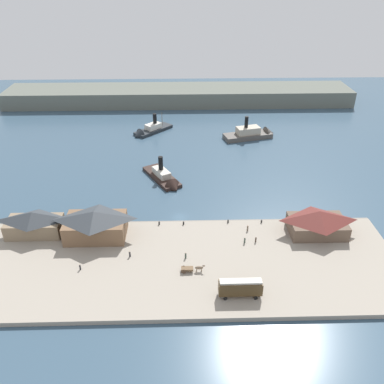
{
  "coord_description": "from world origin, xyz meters",
  "views": [
    {
      "loc": [
        1.01,
        -98.58,
        66.2
      ],
      "look_at": [
        4.1,
        11.39,
        2.0
      ],
      "focal_mm": 37.31,
      "sensor_mm": 36.0,
      "label": 1
    }
  ],
  "objects_px": {
    "ferry_shed_east_terminal": "(95,224)",
    "horse_cart": "(192,268)",
    "ferry_departing_north": "(253,134)",
    "ferry_shed_central_terminal": "(318,222)",
    "ferry_moored_east": "(149,130)",
    "mooring_post_east": "(228,221)",
    "street_tram": "(240,287)",
    "pedestrian_at_waters_edge": "(130,254)",
    "pedestrian_near_east_shed": "(248,228)",
    "ferry_shed_west_terminal": "(34,223)",
    "pedestrian_standing_center": "(186,256)",
    "pedestrian_walking_west": "(245,240)",
    "ferry_mid_harbor": "(166,179)",
    "pedestrian_near_cart": "(256,240)",
    "mooring_post_west": "(261,221)",
    "mooring_post_center_west": "(184,223)",
    "pedestrian_walking_east": "(80,267)",
    "mooring_post_center_east": "(159,223)"
  },
  "relations": [
    {
      "from": "ferry_shed_west_terminal",
      "to": "ferry_departing_north",
      "type": "distance_m",
      "value": 99.38
    },
    {
      "from": "ferry_shed_central_terminal",
      "to": "street_tram",
      "type": "distance_m",
      "value": 33.61
    },
    {
      "from": "mooring_post_center_west",
      "to": "ferry_moored_east",
      "type": "bearing_deg",
      "value": 101.39
    },
    {
      "from": "pedestrian_near_cart",
      "to": "pedestrian_walking_east",
      "type": "bearing_deg",
      "value": -167.66
    },
    {
      "from": "ferry_shed_central_terminal",
      "to": "ferry_moored_east",
      "type": "relative_size",
      "value": 0.84
    },
    {
      "from": "ferry_shed_central_terminal",
      "to": "pedestrian_near_east_shed",
      "type": "xyz_separation_m",
      "value": [
        -18.76,
        1.32,
        -2.71
      ]
    },
    {
      "from": "horse_cart",
      "to": "ferry_moored_east",
      "type": "bearing_deg",
      "value": 100.05
    },
    {
      "from": "ferry_shed_east_terminal",
      "to": "pedestrian_standing_center",
      "type": "bearing_deg",
      "value": -22.85
    },
    {
      "from": "ferry_shed_central_terminal",
      "to": "horse_cart",
      "type": "height_order",
      "value": "ferry_shed_central_terminal"
    },
    {
      "from": "mooring_post_west",
      "to": "street_tram",
      "type": "bearing_deg",
      "value": -109.35
    },
    {
      "from": "mooring_post_center_west",
      "to": "pedestrian_standing_center",
      "type": "bearing_deg",
      "value": -88.49
    },
    {
      "from": "ferry_departing_north",
      "to": "ferry_shed_central_terminal",
      "type": "bearing_deg",
      "value": -85.27
    },
    {
      "from": "pedestrian_walking_east",
      "to": "street_tram",
      "type": "bearing_deg",
      "value": -14.64
    },
    {
      "from": "pedestrian_walking_west",
      "to": "mooring_post_east",
      "type": "relative_size",
      "value": 1.96
    },
    {
      "from": "mooring_post_west",
      "to": "ferry_departing_north",
      "type": "relative_size",
      "value": 0.04
    },
    {
      "from": "pedestrian_near_cart",
      "to": "ferry_shed_east_terminal",
      "type": "bearing_deg",
      "value": 174.67
    },
    {
      "from": "ferry_shed_central_terminal",
      "to": "horse_cart",
      "type": "relative_size",
      "value": 2.65
    },
    {
      "from": "pedestrian_at_waters_edge",
      "to": "ferry_mid_harbor",
      "type": "height_order",
      "value": "ferry_mid_harbor"
    },
    {
      "from": "mooring_post_west",
      "to": "mooring_post_center_east",
      "type": "relative_size",
      "value": 1.0
    },
    {
      "from": "pedestrian_near_east_shed",
      "to": "pedestrian_walking_west",
      "type": "height_order",
      "value": "pedestrian_near_east_shed"
    },
    {
      "from": "pedestrian_near_cart",
      "to": "ferry_mid_harbor",
      "type": "distance_m",
      "value": 43.87
    },
    {
      "from": "mooring_post_east",
      "to": "ferry_shed_central_terminal",
      "type": "bearing_deg",
      "value": -12.94
    },
    {
      "from": "horse_cart",
      "to": "pedestrian_near_cart",
      "type": "xyz_separation_m",
      "value": [
        17.37,
        11.14,
        -0.18
      ]
    },
    {
      "from": "ferry_shed_east_terminal",
      "to": "ferry_departing_north",
      "type": "height_order",
      "value": "ferry_departing_north"
    },
    {
      "from": "ferry_mid_harbor",
      "to": "ferry_moored_east",
      "type": "bearing_deg",
      "value": 100.91
    },
    {
      "from": "ferry_shed_west_terminal",
      "to": "pedestrian_standing_center",
      "type": "height_order",
      "value": "ferry_shed_west_terminal"
    },
    {
      "from": "ferry_shed_west_terminal",
      "to": "street_tram",
      "type": "relative_size",
      "value": 1.55
    },
    {
      "from": "ferry_shed_central_terminal",
      "to": "mooring_post_center_east",
      "type": "xyz_separation_m",
      "value": [
        -43.37,
        4.98,
        -3.07
      ]
    },
    {
      "from": "pedestrian_walking_east",
      "to": "mooring_post_east",
      "type": "distance_m",
      "value": 42.44
    },
    {
      "from": "street_tram",
      "to": "ferry_mid_harbor",
      "type": "xyz_separation_m",
      "value": [
        -18.2,
        55.52,
        -2.66
      ]
    },
    {
      "from": "horse_cart",
      "to": "mooring_post_center_east",
      "type": "height_order",
      "value": "horse_cart"
    },
    {
      "from": "mooring_post_east",
      "to": "mooring_post_center_east",
      "type": "bearing_deg",
      "value": -178.64
    },
    {
      "from": "ferry_shed_west_terminal",
      "to": "ferry_moored_east",
      "type": "relative_size",
      "value": 0.81
    },
    {
      "from": "pedestrian_near_cart",
      "to": "mooring_post_west",
      "type": "distance_m",
      "value": 9.51
    },
    {
      "from": "ferry_shed_central_terminal",
      "to": "mooring_post_east",
      "type": "relative_size",
      "value": 17.04
    },
    {
      "from": "street_tram",
      "to": "pedestrian_at_waters_edge",
      "type": "relative_size",
      "value": 5.71
    },
    {
      "from": "pedestrian_at_waters_edge",
      "to": "pedestrian_walking_east",
      "type": "height_order",
      "value": "pedestrian_at_waters_edge"
    },
    {
      "from": "street_tram",
      "to": "pedestrian_walking_east",
      "type": "relative_size",
      "value": 6.11
    },
    {
      "from": "pedestrian_near_east_shed",
      "to": "ferry_departing_north",
      "type": "relative_size",
      "value": 0.08
    },
    {
      "from": "pedestrian_standing_center",
      "to": "pedestrian_near_east_shed",
      "type": "distance_m",
      "value": 20.68
    },
    {
      "from": "ferry_shed_east_terminal",
      "to": "horse_cart",
      "type": "xyz_separation_m",
      "value": [
        25.39,
        -15.12,
        -3.02
      ]
    },
    {
      "from": "ferry_shed_central_terminal",
      "to": "pedestrian_standing_center",
      "type": "xyz_separation_m",
      "value": [
        -36.08,
        -9.97,
        -2.73
      ]
    },
    {
      "from": "ferry_shed_central_terminal",
      "to": "mooring_post_east",
      "type": "distance_m",
      "value": 24.53
    },
    {
      "from": "pedestrian_near_east_shed",
      "to": "ferry_moored_east",
      "type": "distance_m",
      "value": 82.59
    },
    {
      "from": "pedestrian_near_cart",
      "to": "ferry_moored_east",
      "type": "relative_size",
      "value": 0.09
    },
    {
      "from": "ferry_shed_east_terminal",
      "to": "pedestrian_standing_center",
      "type": "xyz_separation_m",
      "value": [
        24.02,
        -10.12,
        -3.15
      ]
    },
    {
      "from": "mooring_post_center_west",
      "to": "ferry_moored_east",
      "type": "height_order",
      "value": "ferry_moored_east"
    },
    {
      "from": "pedestrian_near_east_shed",
      "to": "mooring_post_west",
      "type": "xyz_separation_m",
      "value": [
        4.58,
        3.8,
        -0.36
      ]
    },
    {
      "from": "horse_cart",
      "to": "mooring_post_west",
      "type": "xyz_separation_m",
      "value": [
        20.53,
        20.1,
        -0.48
      ]
    },
    {
      "from": "pedestrian_near_cart",
      "to": "ferry_mid_harbor",
      "type": "xyz_separation_m",
      "value": [
        -25.03,
        36.02,
        -0.8
      ]
    }
  ]
}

